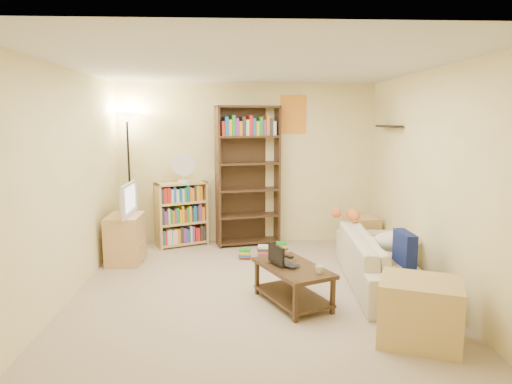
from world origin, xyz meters
TOP-DOWN VIEW (x-y plane):
  - room at (0.00, 0.01)m, footprint 4.50×4.54m
  - sofa at (1.55, 0.18)m, footprint 2.18×1.11m
  - navy_pillow at (1.62, -0.28)m, footprint 0.13×0.40m
  - cream_blanket at (1.70, 0.22)m, footprint 0.56×0.40m
  - tabby_cat at (1.34, 0.99)m, footprint 0.48×0.20m
  - coffee_table at (0.41, -0.32)m, footprint 0.85×1.06m
  - laptop at (0.35, -0.25)m, footprint 0.58×0.58m
  - laptop_screen at (0.23, -0.31)m, footprint 0.14×0.29m
  - mug at (0.64, -0.56)m, footprint 0.17×0.17m
  - tv_remote at (0.38, 0.01)m, footprint 0.15×0.16m
  - tv_stand at (-1.70, 1.22)m, footprint 0.45×0.62m
  - television at (-1.70, 1.22)m, footprint 0.77×0.12m
  - tall_bookshelf at (0.01, 2.05)m, footprint 1.01×0.51m
  - short_bookshelf at (-1.02, 2.04)m, footprint 0.83×0.61m
  - desk_fan at (-0.97, 2.00)m, footprint 0.35×0.20m
  - floor_lamp at (-1.80, 2.05)m, footprint 0.35×0.35m
  - side_table at (1.69, 1.64)m, footprint 0.51×0.51m
  - end_cabinet at (1.41, -1.22)m, footprint 0.84×0.78m
  - book_stacks at (0.23, 1.32)m, footprint 0.70×0.22m

SIDE VIEW (x-z plane):
  - book_stacks at x=0.23m, z-range -0.01..0.20m
  - side_table at x=1.69m, z-range 0.00..0.51m
  - coffee_table at x=0.41m, z-range 0.06..0.47m
  - end_cabinet at x=1.41m, z-range 0.00..0.57m
  - sofa at x=1.55m, z-range 0.00..0.60m
  - tv_stand at x=-1.70m, z-range 0.00..0.66m
  - tv_remote at x=0.38m, z-range 0.41..0.43m
  - laptop at x=0.35m, z-range 0.41..0.44m
  - mug at x=0.64m, z-range 0.41..0.49m
  - short_bookshelf at x=-1.02m, z-range 0.00..0.99m
  - cream_blanket at x=1.70m, z-range 0.40..0.64m
  - laptop_screen at x=0.23m, z-range 0.43..0.64m
  - navy_pillow at x=1.62m, z-range 0.40..0.76m
  - tabby_cat at x=1.34m, z-range 0.60..0.77m
  - television at x=-1.70m, z-range 0.66..1.10m
  - tall_bookshelf at x=0.01m, z-range 0.06..2.21m
  - desk_fan at x=-0.97m, z-range 1.00..1.45m
  - room at x=0.00m, z-range 0.36..2.88m
  - floor_lamp at x=-1.80m, z-range 0.61..2.66m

